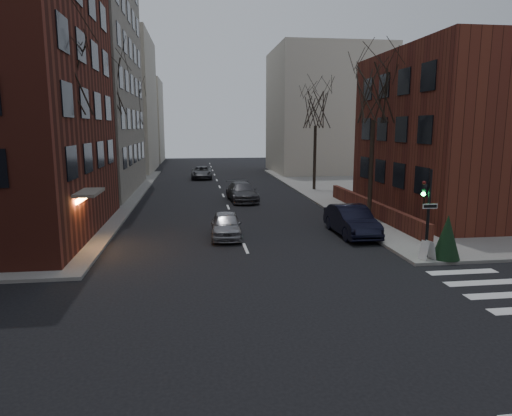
{
  "coord_description": "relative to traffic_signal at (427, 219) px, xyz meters",
  "views": [
    {
      "loc": [
        -2.42,
        -10.04,
        6.01
      ],
      "look_at": [
        0.56,
        12.24,
        2.0
      ],
      "focal_mm": 32.0,
      "sensor_mm": 36.0,
      "label": 1
    }
  ],
  "objects": [
    {
      "name": "ground",
      "position": [
        -7.94,
        -8.99,
        -1.91
      ],
      "size": [
        160.0,
        160.0,
        0.0
      ],
      "primitive_type": "plane",
      "color": "black",
      "rests_on": "ground"
    },
    {
      "name": "building_left_tan",
      "position": [
        -24.94,
        25.01,
        12.09
      ],
      "size": [
        18.0,
        18.0,
        28.0
      ],
      "primitive_type": "cube",
      "color": "gray",
      "rests_on": "ground"
    },
    {
      "name": "building_right_brick",
      "position": [
        8.56,
        10.01,
        3.59
      ],
      "size": [
        12.0,
        14.0,
        11.0
      ],
      "primitive_type": "cube",
      "color": "#5B261A",
      "rests_on": "ground"
    },
    {
      "name": "low_wall_right",
      "position": [
        1.36,
        10.01,
        -1.26
      ],
      "size": [
        0.35,
        16.0,
        1.0
      ],
      "primitive_type": "cube",
      "color": "#5B261A",
      "rests_on": "sidewalk_far_right"
    },
    {
      "name": "building_distant_la",
      "position": [
        -22.94,
        46.01,
        7.09
      ],
      "size": [
        14.0,
        16.0,
        18.0
      ],
      "primitive_type": "cube",
      "color": "#BAB09D",
      "rests_on": "ground"
    },
    {
      "name": "building_distant_ra",
      "position": [
        7.06,
        41.01,
        6.09
      ],
      "size": [
        14.0,
        14.0,
        16.0
      ],
      "primitive_type": "cube",
      "color": "#BAB09D",
      "rests_on": "ground"
    },
    {
      "name": "building_distant_lb",
      "position": [
        -20.94,
        63.01,
        5.09
      ],
      "size": [
        10.0,
        12.0,
        14.0
      ],
      "primitive_type": "cube",
      "color": "#BAB09D",
      "rests_on": "ground"
    },
    {
      "name": "traffic_signal",
      "position": [
        0.0,
        0.0,
        0.0
      ],
      "size": [
        0.76,
        0.44,
        4.0
      ],
      "color": "black",
      "rests_on": "sidewalk_far_right"
    },
    {
      "name": "tree_left_a",
      "position": [
        -16.74,
        5.01,
        6.56
      ],
      "size": [
        4.18,
        4.18,
        10.26
      ],
      "color": "#2D231C",
      "rests_on": "sidewalk_far_left"
    },
    {
      "name": "tree_left_b",
      "position": [
        -16.74,
        17.01,
        7.0
      ],
      "size": [
        4.4,
        4.4,
        10.8
      ],
      "color": "#2D231C",
      "rests_on": "sidewalk_far_left"
    },
    {
      "name": "tree_left_c",
      "position": [
        -16.74,
        31.01,
        6.12
      ],
      "size": [
        3.96,
        3.96,
        9.72
      ],
      "color": "#2D231C",
      "rests_on": "sidewalk_far_left"
    },
    {
      "name": "tree_right_a",
      "position": [
        0.86,
        9.01,
        6.12
      ],
      "size": [
        3.96,
        3.96,
        9.72
      ],
      "color": "#2D231C",
      "rests_on": "sidewalk_far_right"
    },
    {
      "name": "tree_right_b",
      "position": [
        0.86,
        23.01,
        5.68
      ],
      "size": [
        3.74,
        3.74,
        9.18
      ],
      "color": "#2D231C",
      "rests_on": "sidewalk_far_right"
    },
    {
      "name": "streetlamp_near",
      "position": [
        -16.14,
        13.01,
        2.33
      ],
      "size": [
        0.36,
        0.36,
        6.28
      ],
      "color": "black",
      "rests_on": "sidewalk_far_left"
    },
    {
      "name": "streetlamp_far",
      "position": [
        -16.14,
        33.01,
        2.33
      ],
      "size": [
        0.36,
        0.36,
        6.28
      ],
      "color": "black",
      "rests_on": "sidewalk_far_left"
    },
    {
      "name": "parked_sedan",
      "position": [
        -1.74,
        5.03,
        -1.08
      ],
      "size": [
        1.86,
        5.08,
        1.66
      ],
      "primitive_type": "imported",
      "rotation": [
        0.0,
        0.0,
        0.02
      ],
      "color": "black",
      "rests_on": "ground"
    },
    {
      "name": "car_lane_silver",
      "position": [
        -8.74,
        5.48,
        -1.21
      ],
      "size": [
        1.84,
        4.17,
        1.4
      ],
      "primitive_type": "imported",
      "rotation": [
        0.0,
        0.0,
        -0.05
      ],
      "color": "gray",
      "rests_on": "ground"
    },
    {
      "name": "car_lane_gray",
      "position": [
        -6.6,
        17.72,
        -1.15
      ],
      "size": [
        2.52,
        5.38,
        1.52
      ],
      "primitive_type": "imported",
      "rotation": [
        0.0,
        0.0,
        0.08
      ],
      "color": "#3F3F44",
      "rests_on": "ground"
    },
    {
      "name": "car_lane_far",
      "position": [
        -9.61,
        34.88,
        -1.19
      ],
      "size": [
        2.44,
        5.19,
        1.44
      ],
      "primitive_type": "imported",
      "rotation": [
        0.0,
        0.0,
        -0.01
      ],
      "color": "#45464A",
      "rests_on": "ground"
    },
    {
      "name": "sandwich_board",
      "position": [
        -0.13,
        -0.49,
        -1.33
      ],
      "size": [
        0.48,
        0.6,
        0.85
      ],
      "primitive_type": "cube",
      "rotation": [
        0.0,
        0.0,
        0.22
      ],
      "color": "silver",
      "rests_on": "sidewalk_far_right"
    },
    {
      "name": "evergreen_shrub",
      "position": [
        0.77,
        -0.49,
        -0.75
      ],
      "size": [
        1.24,
        1.24,
        2.01
      ],
      "primitive_type": "cone",
      "rotation": [
        0.0,
        0.0,
        0.03
      ],
      "color": "#16311A",
      "rests_on": "sidewalk_far_right"
    }
  ]
}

